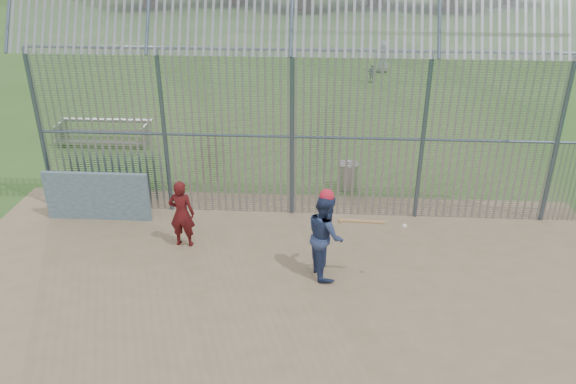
# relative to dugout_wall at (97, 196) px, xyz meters

# --- Properties ---
(ground) EXTENTS (120.00, 120.00, 0.00)m
(ground) POSITION_rel_dugout_wall_xyz_m (4.60, -2.90, -0.62)
(ground) COLOR #2D511E
(ground) RESTS_ON ground
(dirt_infield) EXTENTS (14.00, 10.00, 0.02)m
(dirt_infield) POSITION_rel_dugout_wall_xyz_m (4.60, -3.40, -0.61)
(dirt_infield) COLOR #756047
(dirt_infield) RESTS_ON ground
(dugout_wall) EXTENTS (2.50, 0.12, 1.20)m
(dugout_wall) POSITION_rel_dugout_wall_xyz_m (0.00, 0.00, 0.00)
(dugout_wall) COLOR #38566B
(dugout_wall) RESTS_ON dirt_infield
(batter) EXTENTS (0.88, 1.01, 1.77)m
(batter) POSITION_rel_dugout_wall_xyz_m (5.41, -2.01, 0.28)
(batter) COLOR navy
(batter) RESTS_ON dirt_infield
(onlooker) EXTENTS (0.59, 0.41, 1.54)m
(onlooker) POSITION_rel_dugout_wall_xyz_m (2.30, -1.07, 0.17)
(onlooker) COLOR maroon
(onlooker) RESTS_ON dirt_infield
(bg_kid_standing) EXTENTS (0.78, 0.57, 1.48)m
(bg_kid_standing) POSITION_rel_dugout_wall_xyz_m (8.10, 15.21, 0.12)
(bg_kid_standing) COLOR slate
(bg_kid_standing) RESTS_ON ground
(bg_kid_seated) EXTENTS (0.48, 0.22, 0.81)m
(bg_kid_seated) POSITION_rel_dugout_wall_xyz_m (7.47, 13.34, -0.22)
(bg_kid_seated) COLOR slate
(bg_kid_seated) RESTS_ON ground
(batting_gear) EXTENTS (1.66, 0.51, 0.63)m
(batting_gear) POSITION_rel_dugout_wall_xyz_m (5.55, -2.04, 1.07)
(batting_gear) COLOR red
(batting_gear) RESTS_ON ground
(trash_can) EXTENTS (0.56, 0.56, 0.82)m
(trash_can) POSITION_rel_dugout_wall_xyz_m (6.02, 2.09, -0.24)
(trash_can) COLOR gray
(trash_can) RESTS_ON ground
(bleacher) EXTENTS (3.00, 0.95, 0.72)m
(bleacher) POSITION_rel_dugout_wall_xyz_m (-1.69, 5.00, -0.21)
(bleacher) COLOR gray
(bleacher) RESTS_ON ground
(backstop_fence) EXTENTS (20.09, 0.81, 5.30)m
(backstop_fence) POSITION_rel_dugout_wall_xyz_m (6.41, 0.53, 1.74)
(backstop_fence) COLOR #47566B
(backstop_fence) RESTS_ON ground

